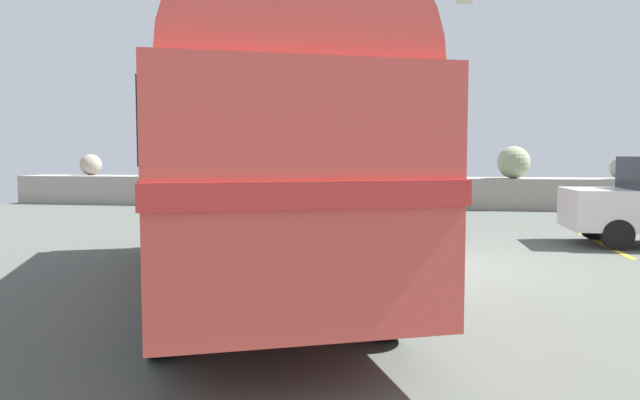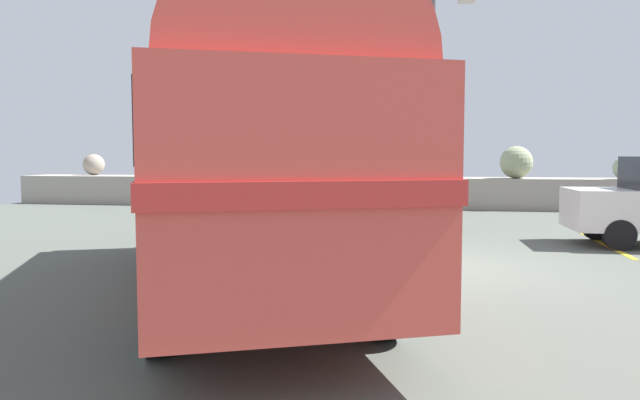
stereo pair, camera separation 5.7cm
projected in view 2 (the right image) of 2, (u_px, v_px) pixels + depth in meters
The scene contains 4 objects.
ground at pixel (432, 268), 10.19m from camera, with size 32.00×26.00×0.02m.
breakwater at pixel (439, 189), 21.68m from camera, with size 31.36×1.87×2.49m.
vintage_coach at pixel (245, 145), 8.37m from camera, with size 5.58×8.83×3.70m.
lamp_post at pixel (436, 97), 16.11m from camera, with size 1.15×0.36×6.12m.
Camera 2 is at (-0.14, -10.25, 1.91)m, focal length 33.85 mm.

